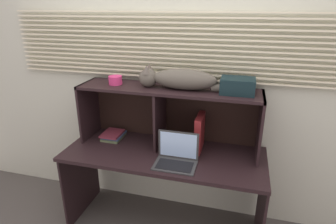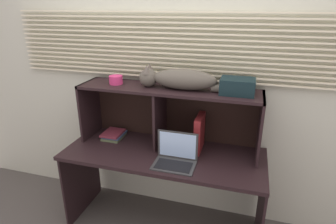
% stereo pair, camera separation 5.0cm
% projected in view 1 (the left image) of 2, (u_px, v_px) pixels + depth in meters
% --- Properties ---
extents(back_panel_with_blinds, '(4.40, 0.08, 2.50)m').
position_uv_depth(back_panel_with_blinds, '(175.00, 80.00, 2.43)').
color(back_panel_with_blinds, beige).
rests_on(back_panel_with_blinds, ground).
extents(desk, '(1.62, 0.64, 0.74)m').
position_uv_depth(desk, '(164.00, 167.00, 2.34)').
color(desk, black).
rests_on(desk, ground).
extents(hutch_shelf_unit, '(1.48, 0.34, 0.51)m').
position_uv_depth(hutch_shelf_unit, '(168.00, 105.00, 2.32)').
color(hutch_shelf_unit, black).
rests_on(hutch_shelf_unit, desk).
extents(cat, '(0.86, 0.17, 0.18)m').
position_uv_depth(cat, '(179.00, 79.00, 2.18)').
color(cat, '#544E43').
rests_on(cat, hutch_shelf_unit).
extents(laptop, '(0.31, 0.21, 0.24)m').
position_uv_depth(laptop, '(176.00, 157.00, 2.12)').
color(laptop, '#343434').
rests_on(laptop, desk).
extents(binder_upright, '(0.05, 0.24, 0.30)m').
position_uv_depth(binder_upright, '(200.00, 133.00, 2.29)').
color(binder_upright, maroon).
rests_on(binder_upright, desk).
extents(book_stack, '(0.17, 0.22, 0.06)m').
position_uv_depth(book_stack, '(113.00, 135.00, 2.53)').
color(book_stack, '#55623F').
rests_on(book_stack, desk).
extents(small_basket, '(0.11, 0.11, 0.07)m').
position_uv_depth(small_basket, '(115.00, 80.00, 2.33)').
color(small_basket, '#D83470').
rests_on(small_basket, hutch_shelf_unit).
extents(storage_box, '(0.25, 0.19, 0.12)m').
position_uv_depth(storage_box, '(238.00, 86.00, 2.08)').
color(storage_box, black).
rests_on(storage_box, hutch_shelf_unit).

